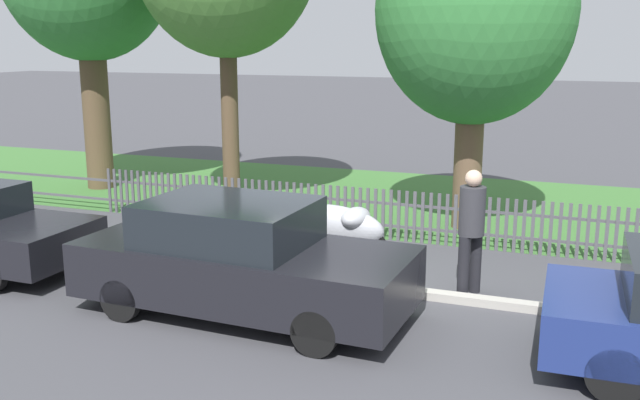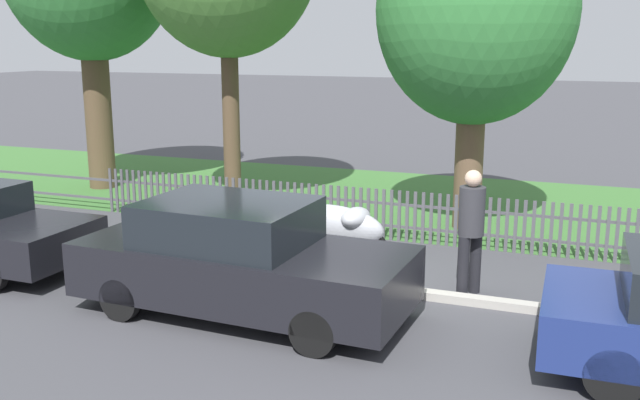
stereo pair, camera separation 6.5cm
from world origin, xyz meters
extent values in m
plane|color=#424247|center=(0.00, 0.00, 0.00)|extent=(120.00, 120.00, 0.00)
cube|color=#B2ADA3|center=(0.00, 0.10, 0.06)|extent=(42.16, 0.20, 0.12)
cube|color=#3D7033|center=(0.00, 6.24, 0.01)|extent=(42.16, 6.74, 0.01)
cube|color=#4C4C51|center=(0.00, 2.89, 0.27)|extent=(42.16, 0.03, 0.05)
cube|color=#4C4C51|center=(0.00, 2.89, 0.69)|extent=(42.16, 0.03, 0.05)
cube|color=#4C4C51|center=(-5.85, 2.87, 0.48)|extent=(0.06, 0.03, 0.95)
cube|color=#4C4C51|center=(-5.70, 2.87, 0.48)|extent=(0.06, 0.03, 0.95)
cube|color=#4C4C51|center=(-5.55, 2.87, 0.48)|extent=(0.06, 0.03, 0.95)
cube|color=#4C4C51|center=(-5.40, 2.87, 0.48)|extent=(0.06, 0.03, 0.95)
cube|color=#4C4C51|center=(-5.25, 2.87, 0.48)|extent=(0.06, 0.03, 0.95)
cube|color=#4C4C51|center=(-5.11, 2.87, 0.48)|extent=(0.06, 0.03, 0.95)
cube|color=#4C4C51|center=(-4.96, 2.87, 0.48)|extent=(0.06, 0.03, 0.95)
cube|color=#4C4C51|center=(-4.81, 2.87, 0.48)|extent=(0.06, 0.03, 0.95)
cube|color=#4C4C51|center=(-4.66, 2.87, 0.48)|extent=(0.06, 0.03, 0.95)
cube|color=#4C4C51|center=(-4.51, 2.87, 0.48)|extent=(0.06, 0.03, 0.95)
cube|color=#4C4C51|center=(-4.37, 2.87, 0.48)|extent=(0.06, 0.03, 0.95)
cube|color=#4C4C51|center=(-4.22, 2.87, 0.48)|extent=(0.06, 0.03, 0.95)
cube|color=#4C4C51|center=(-4.07, 2.87, 0.48)|extent=(0.06, 0.03, 0.95)
cube|color=#4C4C51|center=(-3.92, 2.87, 0.48)|extent=(0.06, 0.03, 0.95)
cube|color=#4C4C51|center=(-3.77, 2.87, 0.48)|extent=(0.06, 0.03, 0.95)
cube|color=#4C4C51|center=(-3.63, 2.87, 0.48)|extent=(0.06, 0.03, 0.95)
cube|color=#4C4C51|center=(-3.48, 2.87, 0.48)|extent=(0.06, 0.03, 0.95)
cube|color=#4C4C51|center=(-3.33, 2.87, 0.48)|extent=(0.06, 0.03, 0.95)
cube|color=#4C4C51|center=(-3.18, 2.87, 0.48)|extent=(0.06, 0.03, 0.95)
cube|color=#4C4C51|center=(-3.03, 2.87, 0.48)|extent=(0.06, 0.03, 0.95)
cube|color=#4C4C51|center=(-2.89, 2.87, 0.48)|extent=(0.06, 0.03, 0.95)
cube|color=#4C4C51|center=(-2.74, 2.87, 0.48)|extent=(0.06, 0.03, 0.95)
cube|color=#4C4C51|center=(-2.59, 2.87, 0.48)|extent=(0.06, 0.03, 0.95)
cube|color=#4C4C51|center=(-2.44, 2.87, 0.48)|extent=(0.06, 0.03, 0.95)
cube|color=#4C4C51|center=(-2.29, 2.87, 0.48)|extent=(0.06, 0.03, 0.95)
cube|color=#4C4C51|center=(-2.15, 2.87, 0.48)|extent=(0.06, 0.03, 0.95)
cube|color=#4C4C51|center=(-2.00, 2.87, 0.48)|extent=(0.06, 0.03, 0.95)
cube|color=#4C4C51|center=(-1.85, 2.87, 0.48)|extent=(0.06, 0.03, 0.95)
cube|color=#4C4C51|center=(-1.70, 2.87, 0.48)|extent=(0.06, 0.03, 0.95)
cube|color=#4C4C51|center=(-1.55, 2.87, 0.48)|extent=(0.06, 0.03, 0.95)
cube|color=#4C4C51|center=(-1.41, 2.87, 0.48)|extent=(0.06, 0.03, 0.95)
cube|color=#4C4C51|center=(-1.26, 2.87, 0.48)|extent=(0.06, 0.03, 0.95)
cube|color=#4C4C51|center=(-1.11, 2.87, 0.48)|extent=(0.06, 0.03, 0.95)
cube|color=#4C4C51|center=(-0.96, 2.87, 0.48)|extent=(0.06, 0.03, 0.95)
cube|color=#4C4C51|center=(-0.81, 2.87, 0.48)|extent=(0.06, 0.03, 0.95)
cube|color=#4C4C51|center=(-0.67, 2.87, 0.48)|extent=(0.06, 0.03, 0.95)
cube|color=#4C4C51|center=(-0.52, 2.87, 0.48)|extent=(0.06, 0.03, 0.95)
cube|color=#4C4C51|center=(-0.37, 2.87, 0.48)|extent=(0.06, 0.03, 0.95)
cube|color=#4C4C51|center=(-0.22, 2.87, 0.48)|extent=(0.06, 0.03, 0.95)
cube|color=#4C4C51|center=(-0.07, 2.87, 0.48)|extent=(0.06, 0.03, 0.95)
cube|color=#4C4C51|center=(0.07, 2.87, 0.48)|extent=(0.06, 0.03, 0.95)
cube|color=#4C4C51|center=(0.22, 2.87, 0.48)|extent=(0.06, 0.03, 0.95)
cube|color=#4C4C51|center=(0.37, 2.87, 0.48)|extent=(0.06, 0.03, 0.95)
cube|color=#4C4C51|center=(0.52, 2.87, 0.48)|extent=(0.06, 0.03, 0.95)
cube|color=#4C4C51|center=(0.67, 2.87, 0.48)|extent=(0.06, 0.03, 0.95)
cube|color=#4C4C51|center=(0.81, 2.87, 0.48)|extent=(0.06, 0.03, 0.95)
cube|color=#4C4C51|center=(0.96, 2.87, 0.48)|extent=(0.06, 0.03, 0.95)
cube|color=#4C4C51|center=(1.11, 2.87, 0.48)|extent=(0.06, 0.03, 0.95)
cube|color=#4C4C51|center=(1.26, 2.87, 0.48)|extent=(0.06, 0.03, 0.95)
cube|color=#4C4C51|center=(1.41, 2.87, 0.48)|extent=(0.06, 0.03, 0.95)
cube|color=#4C4C51|center=(1.55, 2.87, 0.48)|extent=(0.06, 0.03, 0.95)
cube|color=#4C4C51|center=(1.70, 2.87, 0.48)|extent=(0.06, 0.03, 0.95)
cube|color=#4C4C51|center=(1.85, 2.87, 0.48)|extent=(0.06, 0.03, 0.95)
cube|color=#4C4C51|center=(2.00, 2.87, 0.48)|extent=(0.06, 0.03, 0.95)
cube|color=#4C4C51|center=(2.15, 2.87, 0.48)|extent=(0.06, 0.03, 0.95)
cube|color=#4C4C51|center=(2.29, 2.87, 0.48)|extent=(0.06, 0.03, 0.95)
cube|color=#4C4C51|center=(2.44, 2.87, 0.48)|extent=(0.06, 0.03, 0.95)
cube|color=#4C4C51|center=(2.59, 2.87, 0.48)|extent=(0.06, 0.03, 0.95)
cube|color=#4C4C51|center=(2.74, 2.87, 0.48)|extent=(0.06, 0.03, 0.95)
cube|color=#4C4C51|center=(2.89, 2.87, 0.48)|extent=(0.06, 0.03, 0.95)
cube|color=#4C4C51|center=(3.03, 2.87, 0.48)|extent=(0.06, 0.03, 0.95)
cube|color=#4C4C51|center=(3.18, 2.87, 0.48)|extent=(0.06, 0.03, 0.95)
cube|color=#4C4C51|center=(3.33, 2.87, 0.48)|extent=(0.06, 0.03, 0.95)
cube|color=#4C4C51|center=(3.48, 2.87, 0.48)|extent=(0.06, 0.03, 0.95)
cube|color=#4C4C51|center=(3.63, 2.87, 0.48)|extent=(0.06, 0.03, 0.95)
cube|color=#4C4C51|center=(3.77, 2.87, 0.48)|extent=(0.06, 0.03, 0.95)
cube|color=#4C4C51|center=(3.92, 2.87, 0.48)|extent=(0.06, 0.03, 0.95)
cube|color=#4C4C51|center=(4.07, 2.87, 0.48)|extent=(0.06, 0.03, 0.95)
cube|color=#4C4C51|center=(4.22, 2.87, 0.48)|extent=(0.06, 0.03, 0.95)
cube|color=#4C4C51|center=(4.37, 2.87, 0.48)|extent=(0.06, 0.03, 0.95)
cube|color=#4C4C51|center=(4.51, 2.87, 0.48)|extent=(0.06, 0.03, 0.95)
cylinder|color=black|center=(-4.38, -0.33, 0.31)|extent=(0.62, 0.14, 0.62)
cube|color=black|center=(-0.51, -1.35, 0.61)|extent=(4.55, 2.01, 0.73)
cube|color=black|center=(-0.73, -1.35, 1.26)|extent=(2.21, 1.74, 0.57)
cylinder|color=black|center=(0.91, -0.56, 0.29)|extent=(0.58, 0.16, 0.57)
cylinder|color=black|center=(0.85, -2.26, 0.29)|extent=(0.58, 0.16, 0.57)
cylinder|color=black|center=(-1.86, -0.45, 0.29)|extent=(0.58, 0.16, 0.57)
cylinder|color=black|center=(-1.93, -2.15, 0.29)|extent=(0.58, 0.16, 0.57)
cylinder|color=black|center=(4.06, -0.48, 0.30)|extent=(0.61, 0.15, 0.61)
cylinder|color=black|center=(4.10, -2.19, 0.30)|extent=(0.61, 0.15, 0.61)
cylinder|color=black|center=(0.48, 1.23, 0.30)|extent=(0.60, 0.16, 0.59)
cylinder|color=black|center=(-0.94, 1.37, 0.30)|extent=(0.60, 0.16, 0.59)
ellipsoid|color=#9EA0A8|center=(-0.23, 1.30, 0.60)|extent=(1.93, 0.73, 0.72)
ellipsoid|color=#9EA0A8|center=(0.21, 1.25, 0.79)|extent=(0.50, 0.73, 0.33)
cylinder|color=brown|center=(-7.71, 4.98, 2.09)|extent=(0.65, 0.65, 4.18)
cylinder|color=brown|center=(-3.63, 4.24, 2.13)|extent=(0.37, 0.37, 4.25)
cylinder|color=brown|center=(1.51, 4.28, 1.50)|extent=(0.55, 0.55, 3.00)
ellipsoid|color=#337A38|center=(1.51, 4.28, 4.18)|extent=(3.71, 3.71, 4.26)
cylinder|color=black|center=(2.12, 0.40, 0.45)|extent=(0.17, 0.17, 0.89)
cylinder|color=black|center=(2.26, 0.62, 0.45)|extent=(0.17, 0.17, 0.89)
cylinder|color=#333338|center=(2.19, 0.51, 1.24)|extent=(0.51, 0.51, 0.71)
sphere|color=beige|center=(2.19, 0.51, 1.72)|extent=(0.24, 0.24, 0.24)
camera|label=1|loc=(3.65, -9.49, 3.62)|focal=40.00mm
camera|label=2|loc=(3.71, -9.46, 3.62)|focal=40.00mm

